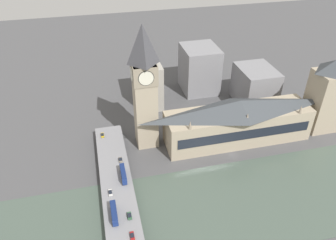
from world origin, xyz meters
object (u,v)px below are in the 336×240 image
Objects in this scene: parliament_hall at (238,121)px; car_southbound_mid at (103,135)px; car_southbound_lead at (121,160)px; car_northbound_tail at (132,236)px; road_bridge at (122,220)px; double_decker_bus_lead at (123,174)px; clock_tower at (145,87)px; car_northbound_lead at (110,193)px; double_decker_bus_rear at (114,213)px; car_northbound_mid at (129,216)px; victoria_tower at (326,95)px.

parliament_hall is 19.85× the size of car_southbound_mid.
car_southbound_mid is at bearing 17.64° from car_southbound_lead.
parliament_hall reaches higher than car_northbound_tail.
road_bridge is 12.17× the size of double_decker_bus_lead.
car_northbound_lead is at bearing 148.46° from clock_tower.
road_bridge is 12.16× the size of double_decker_bus_rear.
car_northbound_mid is at bearing 123.56° from parliament_hall.
victoria_tower is 12.42× the size of car_northbound_mid.
victoria_tower reaches higher than car_northbound_tail.
car_northbound_tail is 49.90m from car_southbound_lead.
car_northbound_mid is at bearing 178.79° from double_decker_bus_lead.
car_southbound_lead is (13.48, -0.05, -1.97)m from double_decker_bus_lead.
car_northbound_tail is (-69.07, 19.13, -33.01)m from clock_tower.
car_northbound_lead is at bearing 111.95° from parliament_hall.
clock_tower is at bearing -29.18° from double_decker_bus_lead.
double_decker_bus_lead is (25.67, -4.00, 3.66)m from road_bridge.
victoria_tower is 144.20m from car_northbound_tail.
car_southbound_mid is at bearing 11.61° from double_decker_bus_lead.
car_northbound_lead is (-42.17, 25.88, -32.98)m from clock_tower.
double_decker_bus_rear is 2.90× the size of car_northbound_tail.
car_southbound_mid is at bearing 0.69° from double_decker_bus_rear.
victoria_tower is 4.29× the size of double_decker_bus_lead.
car_northbound_mid is at bearing -1.87° from car_northbound_tail.
car_northbound_mid is 0.93× the size of car_southbound_mid.
car_northbound_tail is at bearing 114.46° from victoria_tower.
car_northbound_tail reaches higher than road_bridge.
car_southbound_lead reaches higher than road_bridge.
parliament_hall reaches higher than car_northbound_mid.
clock_tower is 59.46m from car_northbound_lead.
victoria_tower reaches higher than double_decker_bus_rear.
car_southbound_mid is (15.70, 137.29, -17.76)m from victoria_tower.
parliament_hall is 82.37m from car_southbound_mid.
parliament_hall is at bearing 90.06° from victoria_tower.
clock_tower reaches higher than road_bridge.
clock_tower is at bearing -17.84° from car_northbound_mid.
double_decker_bus_rear is at bearing -178.09° from car_northbound_lead.
parliament_hall is at bearing -82.67° from car_southbound_lead.
clock_tower is 6.18× the size of double_decker_bus_lead.
car_northbound_lead is at bearing 12.73° from road_bridge.
car_northbound_tail is at bearing 128.88° from parliament_hall.
car_southbound_lead is 0.93× the size of car_southbound_mid.
clock_tower reaches higher than parliament_hall.
double_decker_bus_lead is at bearing 100.02° from victoria_tower.
double_decker_bus_rear reaches higher than car_southbound_lead.
double_decker_bus_lead is (-22.80, 72.53, -5.98)m from parliament_hall.
victoria_tower is 0.35× the size of road_bridge.
victoria_tower is at bearing -76.71° from car_northbound_lead.
road_bridge is at bearing 174.10° from car_southbound_lead.
car_southbound_lead is (49.89, -0.94, 0.02)m from car_northbound_tail.
double_decker_bus_lead is 2.90× the size of car_northbound_mid.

